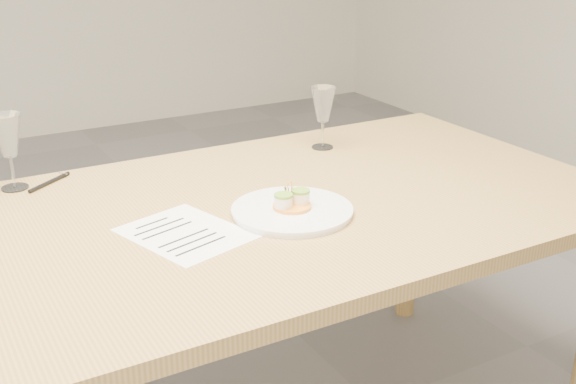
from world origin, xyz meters
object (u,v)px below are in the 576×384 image
recipe_sheet (185,233)px  ballpoint_pen (50,182)px  dining_table (154,255)px  wine_glass_2 (8,137)px  wine_glass_3 (323,106)px  dinner_plate (292,209)px

recipe_sheet → ballpoint_pen: size_ratio=2.54×
dining_table → ballpoint_pen: 0.44m
dining_table → wine_glass_2: 0.52m
dining_table → wine_glass_3: size_ratio=12.61×
recipe_sheet → wine_glass_2: size_ratio=1.64×
recipe_sheet → wine_glass_3: bearing=16.0°
dining_table → ballpoint_pen: (-0.14, 0.41, 0.07)m
recipe_sheet → ballpoint_pen: (-0.19, 0.48, 0.00)m
dining_table → dinner_plate: (0.32, -0.09, 0.08)m
dinner_plate → ballpoint_pen: (-0.46, 0.50, -0.01)m
dining_table → dinner_plate: 0.34m
dinner_plate → wine_glass_3: 0.55m
wine_glass_2 → wine_glass_3: bearing=-6.4°
dining_table → ballpoint_pen: size_ratio=18.56×
ballpoint_pen → wine_glass_2: size_ratio=0.64×
dinner_plate → recipe_sheet: bearing=175.5°
dining_table → wine_glass_3: wine_glass_3 is taller
dinner_plate → recipe_sheet: 0.27m
dinner_plate → wine_glass_3: (0.34, 0.41, 0.12)m
ballpoint_pen → wine_glass_2: wine_glass_2 is taller
dining_table → recipe_sheet: 0.11m
dinner_plate → wine_glass_2: 0.76m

